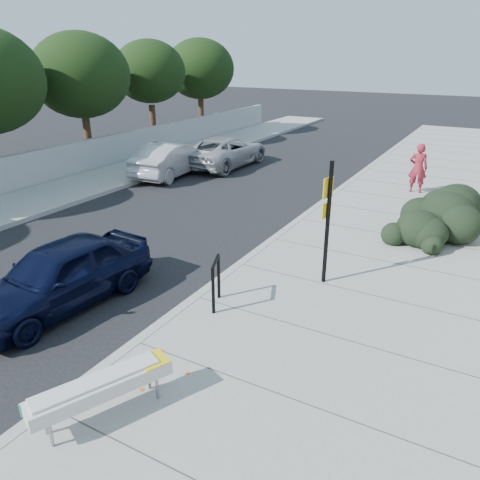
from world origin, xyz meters
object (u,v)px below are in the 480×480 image
at_px(suv_silver, 225,151).
at_px(pedestrian, 418,168).
at_px(bike_rack, 216,278).
at_px(wagon_silver, 171,159).
at_px(bench, 102,388).
at_px(sign_post, 328,216).
at_px(sedan_navy, 60,275).

relative_size(suv_silver, pedestrian, 2.74).
distance_m(bike_rack, wagon_silver, 12.21).
bearing_deg(suv_silver, bench, 115.75).
bearing_deg(sign_post, sedan_navy, -124.31).
bearing_deg(suv_silver, pedestrian, 176.00).
height_order(sign_post, suv_silver, sign_post).
distance_m(bench, wagon_silver, 15.27).
xyz_separation_m(bench, bike_rack, (-0.29, 3.62, 0.13)).
bearing_deg(suv_silver, bike_rack, 121.00).
bearing_deg(pedestrian, suv_silver, -9.99).
xyz_separation_m(wagon_silver, pedestrian, (10.20, 2.09, 0.34)).
xyz_separation_m(bike_rack, sedan_navy, (-3.10, -1.42, -0.06)).
xyz_separation_m(bench, sedan_navy, (-3.39, 2.20, 0.07)).
bearing_deg(wagon_silver, suv_silver, -116.80).
height_order(bike_rack, pedestrian, pedestrian).
relative_size(sedan_navy, wagon_silver, 0.94).
height_order(bike_rack, sign_post, sign_post).
bearing_deg(bike_rack, bench, -107.38).
relative_size(bench, suv_silver, 0.41).
bearing_deg(sedan_navy, bike_rack, 28.97).
xyz_separation_m(sedan_navy, pedestrian, (5.20, 12.65, 0.36)).
xyz_separation_m(sedan_navy, wagon_silver, (-5.00, 10.56, 0.02)).
distance_m(bike_rack, pedestrian, 11.42).
bearing_deg(bench, bike_rack, 118.52).
relative_size(bike_rack, suv_silver, 0.21).
xyz_separation_m(sign_post, sedan_navy, (-4.72, -3.62, -1.05)).
distance_m(sign_post, sedan_navy, 6.04).
xyz_separation_m(bike_rack, pedestrian, (2.10, 11.22, 0.30)).
distance_m(sign_post, suv_silver, 13.07).
xyz_separation_m(sedan_navy, suv_silver, (-3.88, 13.41, -0.01)).
bearing_deg(suv_silver, wagon_silver, 69.25).
distance_m(sedan_navy, suv_silver, 13.96).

